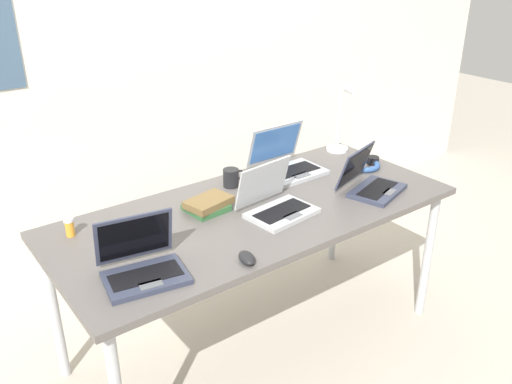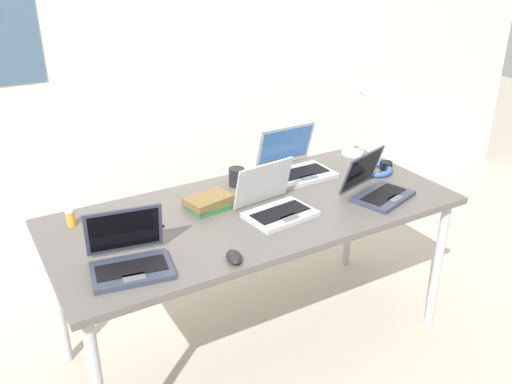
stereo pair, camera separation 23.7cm
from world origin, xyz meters
TOP-DOWN VIEW (x-y plane):
  - ground_plane at (0.00, 0.00)m, footprint 12.00×12.00m
  - wall_back at (-0.00, 1.10)m, footprint 6.00×0.13m
  - desk at (0.00, 0.00)m, footprint 1.80×0.80m
  - desk_lamp at (0.80, 0.28)m, footprint 0.12×0.18m
  - laptop_front_right at (0.37, 0.24)m, footprint 0.32×0.29m
  - laptop_far_corner at (-0.64, -0.18)m, footprint 0.32×0.29m
  - laptop_back_left at (0.54, -0.17)m, footprint 0.34×0.32m
  - laptop_by_keyboard at (0.05, -0.08)m, footprint 0.31×0.28m
  - computer_mouse at (-0.29, -0.33)m, footprint 0.08×0.11m
  - cell_phone at (-0.47, 0.10)m, footprint 0.10×0.15m
  - headphones at (0.73, 0.05)m, footprint 0.21×0.18m
  - pill_bottle at (-0.74, 0.25)m, footprint 0.04×0.04m
  - book_stack at (-0.18, 0.11)m, footprint 0.22×0.18m
  - coffee_mug at (0.05, 0.26)m, footprint 0.11×0.08m

SIDE VIEW (x-z plane):
  - ground_plane at x=0.00m, z-range 0.00..0.00m
  - desk at x=0.00m, z-range 0.31..1.05m
  - cell_phone at x=-0.47m, z-range 0.74..0.75m
  - headphones at x=0.73m, z-range 0.74..0.78m
  - computer_mouse at x=-0.29m, z-range 0.74..0.77m
  - book_stack at x=-0.18m, z-range 0.74..0.80m
  - pill_bottle at x=-0.74m, z-range 0.74..0.82m
  - laptop_back_left at x=0.54m, z-range 0.68..0.88m
  - laptop_far_corner at x=-0.64m, z-range 0.68..0.89m
  - laptop_by_keyboard at x=0.05m, z-range 0.68..0.89m
  - coffee_mug at x=0.05m, z-range 0.74..0.83m
  - laptop_front_right at x=0.37m, z-range 0.67..0.90m
  - desk_lamp at x=0.80m, z-range 0.74..1.14m
  - wall_back at x=0.00m, z-range 0.00..2.60m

